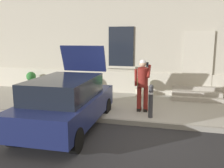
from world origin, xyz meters
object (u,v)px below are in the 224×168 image
at_px(bollard_near_person, 151,100).
at_px(planter_charcoal, 31,80).
at_px(person_on_phone, 143,82).
at_px(planter_olive, 82,83).
at_px(hatchback_car_navy, 67,102).
at_px(planter_cream, 141,86).

bearing_deg(bollard_near_person, planter_charcoal, 154.80).
xyz_separation_m(person_on_phone, planter_charcoal, (-5.52, 2.21, -0.55)).
bearing_deg(person_on_phone, bollard_near_person, -53.96).
distance_m(bollard_near_person, planter_olive, 4.20).
bearing_deg(bollard_near_person, hatchback_car_navy, -152.41).
bearing_deg(planter_olive, hatchback_car_navy, -75.14).
relative_size(hatchback_car_navy, planter_charcoal, 4.78).
bearing_deg(hatchback_car_navy, planter_charcoal, 132.51).
bearing_deg(planter_charcoal, person_on_phone, -21.81).
relative_size(planter_olive, planter_cream, 1.00).
height_order(bollard_near_person, planter_cream, bollard_near_person).
bearing_deg(planter_olive, bollard_near_person, -38.95).
height_order(planter_charcoal, planter_olive, same).
distance_m(planter_charcoal, planter_cream, 5.19).
xyz_separation_m(bollard_near_person, planter_cream, (-0.67, 2.63, -0.11)).
height_order(bollard_near_person, planter_olive, bollard_near_person).
bearing_deg(planter_olive, planter_charcoal, 177.42).
xyz_separation_m(bollard_near_person, planter_olive, (-3.27, 2.64, -0.11)).
bearing_deg(planter_charcoal, hatchback_car_navy, -47.49).
bearing_deg(planter_charcoal, planter_olive, -2.58).
height_order(hatchback_car_navy, bollard_near_person, hatchback_car_navy).
bearing_deg(planter_charcoal, bollard_near_person, -25.20).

